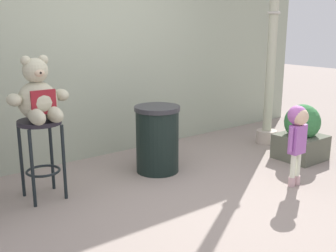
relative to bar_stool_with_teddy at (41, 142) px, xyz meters
name	(u,v)px	position (x,y,z in m)	size (l,w,h in m)	color
ground_plane	(197,204)	(1.08, -1.01, -0.56)	(24.00, 24.00, 0.00)	gray
building_wall	(92,35)	(1.08, 0.98, 0.95)	(7.28, 0.30, 3.01)	#979F8A
bar_stool_with_teddy	(41,142)	(0.00, 0.00, 0.00)	(0.40, 0.40, 0.77)	black
teddy_bear	(39,97)	(0.00, -0.03, 0.44)	(0.57, 0.51, 0.60)	#ADAA8F
child_walking	(298,128)	(2.19, -1.28, 0.06)	(0.27, 0.21, 0.85)	#C39BA0
trash_bin	(157,139)	(1.31, -0.07, -0.17)	(0.51, 0.51, 0.76)	black
lamppost	(271,54)	(3.21, -0.08, 0.69)	(0.29, 0.29, 3.09)	#B1A298
planter_with_shrub	(301,134)	(2.98, -0.80, -0.24)	(0.52, 0.52, 0.69)	#555748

